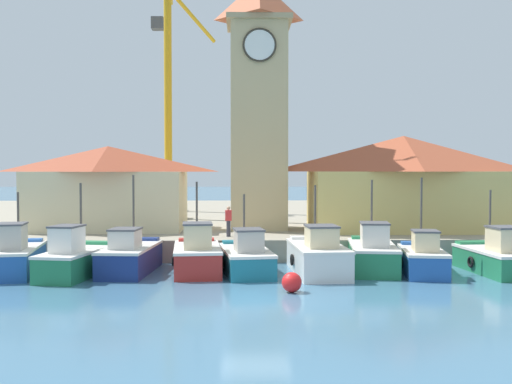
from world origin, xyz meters
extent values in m
plane|color=teal|center=(0.00, 0.00, 0.00)|extent=(300.00, 300.00, 0.00)
cube|color=#9E937F|center=(0.00, 28.42, 0.57)|extent=(120.00, 40.00, 1.14)
cube|color=#2356A8|center=(-10.61, 5.36, 0.56)|extent=(2.50, 4.90, 1.12)
cube|color=#2356A8|center=(-10.93, 7.43, 1.24)|extent=(1.61, 0.83, 0.24)
cube|color=silver|center=(-10.61, 5.36, 1.17)|extent=(2.57, 4.97, 0.12)
cube|color=#B2ADA3|center=(-10.49, 4.55, 1.76)|extent=(1.29, 1.55, 1.07)
cube|color=#4C4C51|center=(-10.49, 4.55, 2.33)|extent=(1.38, 1.64, 0.08)
cylinder|color=#4C4742|center=(-10.70, 5.94, 2.45)|extent=(0.10, 0.10, 2.44)
cube|color=#237A4C|center=(-7.80, 4.79, 0.53)|extent=(2.50, 4.86, 1.06)
cube|color=#237A4C|center=(-7.46, 6.82, 1.18)|extent=(1.57, 0.84, 0.24)
cube|color=silver|center=(-7.80, 4.79, 1.11)|extent=(2.57, 4.93, 0.12)
cube|color=silver|center=(-7.94, 3.99, 1.71)|extent=(1.27, 1.55, 1.07)
cube|color=#4C4C51|center=(-7.94, 3.99, 2.29)|extent=(1.36, 1.64, 0.08)
cylinder|color=#4C4742|center=(-7.71, 5.36, 2.63)|extent=(0.10, 0.10, 2.92)
torus|color=black|center=(-8.71, 5.18, 0.53)|extent=(0.21, 0.53, 0.52)
cube|color=navy|center=(-5.58, 5.75, 0.55)|extent=(2.28, 4.98, 1.11)
cube|color=navy|center=(-5.42, 7.91, 1.23)|extent=(1.67, 0.72, 0.24)
cube|color=silver|center=(-5.58, 5.75, 1.16)|extent=(2.34, 5.04, 0.12)
cube|color=beige|center=(-5.65, 4.90, 1.62)|extent=(1.26, 1.54, 0.81)
cube|color=#4C4C51|center=(-5.65, 4.90, 2.06)|extent=(1.34, 1.62, 0.08)
cylinder|color=#4C4742|center=(-5.54, 6.35, 2.83)|extent=(0.10, 0.10, 3.23)
torus|color=black|center=(-6.60, 6.07, 0.55)|extent=(0.16, 0.53, 0.52)
cube|color=#AD2823|center=(-2.54, 5.66, 0.55)|extent=(2.44, 4.82, 1.10)
cube|color=#AD2823|center=(-2.73, 7.72, 1.22)|extent=(1.76, 0.76, 0.24)
cube|color=silver|center=(-2.54, 5.66, 1.15)|extent=(2.51, 4.89, 0.12)
cube|color=beige|center=(-2.46, 4.85, 1.74)|extent=(1.33, 1.50, 1.06)
cube|color=#4C4C51|center=(-2.46, 4.85, 2.31)|extent=(1.42, 1.59, 0.08)
cylinder|color=#4C4742|center=(-2.59, 6.24, 2.67)|extent=(0.10, 0.10, 2.93)
torus|color=black|center=(-3.64, 5.79, 0.55)|extent=(0.17, 0.53, 0.52)
cube|color=#196B7F|center=(-0.32, 5.56, 0.49)|extent=(2.60, 5.14, 0.98)
cube|color=#196B7F|center=(-0.61, 7.75, 1.10)|extent=(1.72, 0.82, 0.24)
cube|color=silver|center=(-0.32, 5.56, 1.03)|extent=(2.66, 5.20, 0.12)
cube|color=#B2ADA3|center=(-0.20, 4.70, 1.55)|extent=(1.36, 1.62, 0.92)
cube|color=#4C4C51|center=(-0.20, 4.70, 2.05)|extent=(1.45, 1.71, 0.08)
cylinder|color=#4C4742|center=(-0.40, 6.17, 2.32)|extent=(0.10, 0.10, 2.46)
torus|color=black|center=(-1.39, 5.66, 0.49)|extent=(0.19, 0.53, 0.52)
cube|color=silver|center=(2.92, 5.24, 0.60)|extent=(2.41, 5.24, 1.20)
cube|color=silver|center=(2.77, 7.55, 1.32)|extent=(1.82, 0.71, 0.24)
cube|color=silver|center=(2.92, 5.24, 1.25)|extent=(2.48, 5.30, 0.12)
cube|color=beige|center=(2.97, 4.35, 1.75)|extent=(1.35, 1.61, 0.88)
cube|color=#4C4C51|center=(2.97, 4.35, 2.23)|extent=(1.44, 1.69, 0.08)
cylinder|color=#4C4742|center=(2.88, 5.88, 2.64)|extent=(0.10, 0.10, 2.67)
torus|color=black|center=(1.77, 5.43, 0.60)|extent=(0.15, 0.53, 0.52)
cube|color=#237A4C|center=(5.56, 5.95, 0.56)|extent=(2.53, 5.09, 1.13)
cube|color=#237A4C|center=(5.83, 8.13, 1.25)|extent=(1.72, 0.80, 0.24)
cube|color=silver|center=(5.56, 5.95, 1.18)|extent=(2.60, 5.15, 0.12)
cube|color=beige|center=(5.46, 5.10, 1.74)|extent=(1.34, 1.60, 1.01)
cube|color=#4C4C51|center=(5.46, 5.10, 2.29)|extent=(1.43, 1.69, 0.08)
cylinder|color=#4C4742|center=(5.64, 6.56, 2.72)|extent=(0.10, 0.10, 2.97)
torus|color=black|center=(4.54, 6.32, 0.56)|extent=(0.18, 0.53, 0.52)
cube|color=#2356A8|center=(7.61, 4.99, 0.51)|extent=(2.27, 4.23, 1.01)
cube|color=#2356A8|center=(7.85, 6.74, 1.13)|extent=(1.53, 0.80, 0.24)
cube|color=silver|center=(7.61, 4.99, 1.06)|extent=(2.33, 4.30, 0.12)
cube|color=beige|center=(7.51, 4.29, 1.54)|extent=(1.19, 1.34, 0.85)
cube|color=#4C4C51|center=(7.51, 4.29, 2.01)|extent=(1.28, 1.43, 0.08)
cylinder|color=#4C4742|center=(7.68, 5.49, 2.73)|extent=(0.10, 0.10, 3.21)
torus|color=black|center=(6.71, 5.32, 0.51)|extent=(0.19, 0.53, 0.52)
cube|color=#237A4C|center=(11.01, 5.18, 0.49)|extent=(2.41, 4.81, 0.97)
cube|color=#237A4C|center=(10.82, 7.24, 1.09)|extent=(1.75, 0.75, 0.24)
cube|color=silver|center=(11.01, 5.18, 1.02)|extent=(2.47, 4.87, 0.12)
cube|color=beige|center=(11.08, 4.37, 1.60)|extent=(1.32, 1.49, 1.04)
cube|color=#4C4C51|center=(11.08, 4.37, 2.16)|extent=(1.41, 1.58, 0.08)
cylinder|color=#4C4742|center=(10.96, 5.75, 2.42)|extent=(0.10, 0.10, 2.67)
torus|color=black|center=(9.91, 5.31, 0.49)|extent=(0.17, 0.53, 0.52)
cube|color=tan|center=(0.51, 14.40, 7.21)|extent=(3.29, 3.29, 12.14)
cube|color=tan|center=(0.51, 14.40, 13.43)|extent=(3.79, 3.79, 0.30)
pyramid|color=#C1603D|center=(0.51, 14.40, 14.78)|extent=(3.79, 3.79, 2.41)
cylinder|color=white|center=(0.51, 12.69, 11.77)|extent=(1.81, 0.12, 1.81)
torus|color=#332D23|center=(0.51, 12.65, 11.77)|extent=(1.93, 0.12, 1.93)
cube|color=beige|center=(-8.43, 14.14, 2.86)|extent=(8.89, 5.13, 3.45)
pyramid|color=#A3472D|center=(-8.43, 14.14, 5.34)|extent=(9.29, 5.53, 1.51)
cube|color=tan|center=(9.00, 13.44, 2.87)|extent=(10.78, 5.50, 3.46)
pyramid|color=#B25133|center=(9.00, 13.44, 5.64)|extent=(11.18, 5.90, 2.09)
cube|color=#976E11|center=(-5.83, 22.08, 1.74)|extent=(2.00, 2.00, 1.20)
cylinder|color=gold|center=(-5.83, 22.08, 11.84)|extent=(0.56, 0.56, 19.01)
cube|color=#976E11|center=(-6.91, 30.39, 1.74)|extent=(2.00, 2.00, 1.20)
cylinder|color=gold|center=(-6.91, 30.39, 11.04)|extent=(0.56, 0.56, 17.40)
cylinder|color=gold|center=(-5.04, 33.59, 18.74)|extent=(4.11, 6.70, 3.56)
cube|color=#4C4C4C|center=(-7.55, 29.28, 16.97)|extent=(1.00, 1.00, 1.00)
sphere|color=red|center=(1.40, 1.11, 0.39)|extent=(0.77, 0.77, 0.77)
cylinder|color=#33333D|center=(-1.21, 10.13, 1.56)|extent=(0.22, 0.22, 0.85)
cube|color=red|center=(-1.21, 10.13, 2.27)|extent=(0.34, 0.22, 0.56)
sphere|color=tan|center=(-1.21, 10.13, 2.66)|extent=(0.20, 0.20, 0.20)
camera|label=1|loc=(-0.50, -21.51, 4.65)|focal=42.00mm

